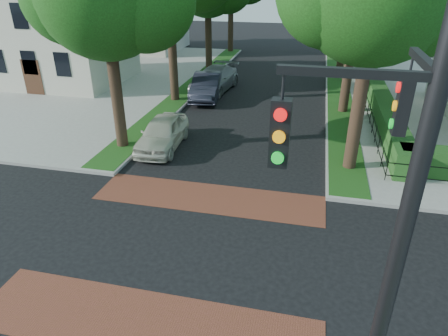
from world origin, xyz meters
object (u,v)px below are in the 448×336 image
at_px(traffic_signal, 387,221).
at_px(parked_car_rear, 214,79).
at_px(parked_car_front, 162,133).
at_px(parked_car_middle, 207,86).

relative_size(traffic_signal, parked_car_rear, 1.39).
relative_size(parked_car_front, parked_car_rear, 0.79).
relative_size(traffic_signal, parked_car_middle, 1.56).
xyz_separation_m(traffic_signal, parked_car_front, (-8.42, 11.93, -3.93)).
xyz_separation_m(traffic_signal, parked_car_middle, (-8.49, 20.64, -3.86)).
relative_size(parked_car_middle, parked_car_rear, 0.89).
distance_m(traffic_signal, parked_car_rear, 24.48).
height_order(parked_car_front, parked_car_middle, parked_car_middle).
distance_m(traffic_signal, parked_car_front, 15.12).
bearing_deg(parked_car_rear, traffic_signal, -63.02).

